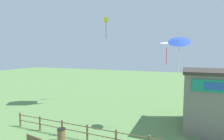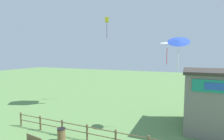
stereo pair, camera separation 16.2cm
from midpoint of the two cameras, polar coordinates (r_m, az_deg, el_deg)
wooden_fence at (r=13.08m, az=-3.27°, el=-20.16°), size 15.84×0.14×1.20m
trash_bin at (r=13.90m, az=-15.86°, el=-19.69°), size 0.61×0.61×0.96m
kite_blue_delta at (r=10.78m, az=21.34°, el=8.70°), size 1.30×1.19×2.15m
kite_white_delta at (r=15.24m, az=17.87°, el=8.45°), size 1.20×1.20×1.94m
kite_yellow_diamond at (r=24.04m, az=-1.50°, el=14.76°), size 0.59×0.50×2.76m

